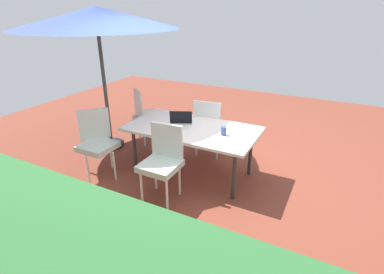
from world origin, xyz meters
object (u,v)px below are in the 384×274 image
object	(u,v)px
chair_northeast	(97,141)
cup	(224,131)
chair_north	(162,159)
dining_table	(192,131)
patio_umbrella	(96,18)
chair_southeast	(147,113)
chair_south	(209,125)
laptop	(181,120)

from	to	relation	value
chair_northeast	cup	world-z (taller)	chair_northeast
chair_north	dining_table	bearing A→B (deg)	81.39
patio_umbrella	chair_southeast	xyz separation A→B (m)	(-0.48, -0.47, -1.60)
dining_table	chair_north	world-z (taller)	chair_north
patio_umbrella	chair_north	size ratio (longest dim) A/B	2.60
chair_north	chair_northeast	distance (m)	1.14
chair_south	laptop	bearing A→B (deg)	62.89
chair_southeast	cup	distance (m)	1.89
laptop	chair_south	bearing A→B (deg)	-135.43
chair_southeast	chair_northeast	bearing A→B (deg)	131.78
dining_table	laptop	xyz separation A→B (m)	(0.22, -0.08, 0.10)
cup	patio_umbrella	bearing A→B (deg)	-5.43
laptop	chair_southeast	bearing A→B (deg)	-53.68
chair_south	chair_north	bearing A→B (deg)	81.50
chair_north	cup	distance (m)	0.90
chair_south	chair_northeast	size ratio (longest dim) A/B	1.00
chair_southeast	laptop	world-z (taller)	chair_southeast
chair_southeast	patio_umbrella	bearing A→B (deg)	83.69
chair_northeast	laptop	world-z (taller)	chair_northeast
chair_north	laptop	size ratio (longest dim) A/B	2.49
chair_north	cup	xyz separation A→B (m)	(-0.55, -0.68, 0.24)
dining_table	cup	distance (m)	0.51
laptop	chair_northeast	bearing A→B (deg)	12.73
chair_north	laptop	distance (m)	0.85
chair_north	laptop	world-z (taller)	chair_north
patio_umbrella	chair_southeast	distance (m)	1.73
dining_table	patio_umbrella	distance (m)	2.27
patio_umbrella	chair_north	world-z (taller)	patio_umbrella
dining_table	chair_southeast	xyz separation A→B (m)	(1.25, -0.64, -0.13)
chair_north	chair_southeast	bearing A→B (deg)	126.98
chair_north	chair_south	size ratio (longest dim) A/B	1.00
dining_table	chair_southeast	distance (m)	1.41
dining_table	chair_northeast	bearing A→B (deg)	29.42
patio_umbrella	chair_northeast	distance (m)	1.88
patio_umbrella	cup	bearing A→B (deg)	174.57
chair_southeast	cup	bearing A→B (deg)	-161.86
chair_north	chair_south	world-z (taller)	same
chair_south	chair_southeast	distance (m)	1.23
chair_northeast	dining_table	bearing A→B (deg)	-19.63
chair_northeast	chair_north	bearing A→B (deg)	-51.30
patio_umbrella	chair_northeast	world-z (taller)	patio_umbrella
dining_table	chair_south	world-z (taller)	chair_south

